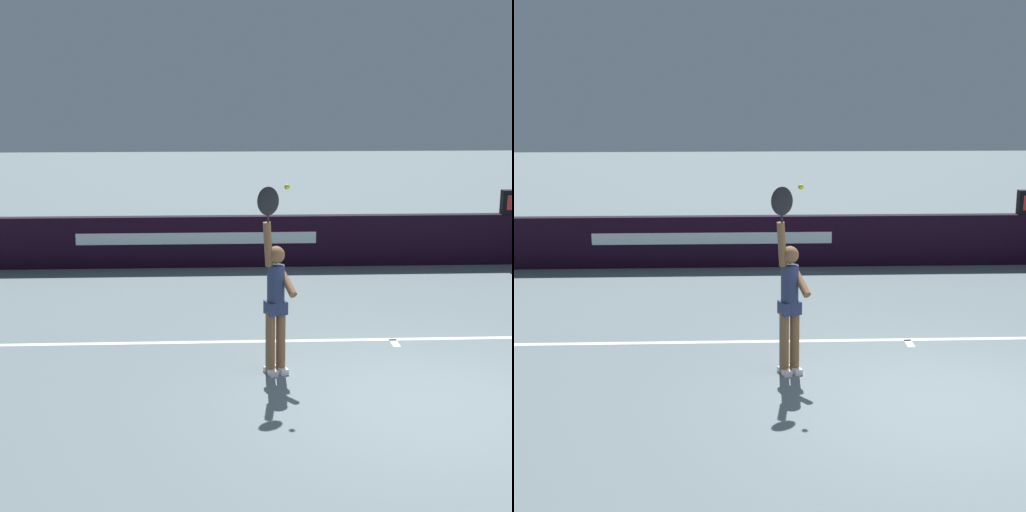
% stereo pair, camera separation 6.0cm
% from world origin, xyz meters
% --- Properties ---
extents(ground_plane, '(60.00, 60.00, 0.00)m').
position_xyz_m(ground_plane, '(0.00, 0.00, 0.00)').
color(ground_plane, slate).
extents(court_lines, '(11.62, 5.70, 0.00)m').
position_xyz_m(court_lines, '(0.00, -0.61, 0.00)').
color(court_lines, white).
rests_on(court_lines, ground).
extents(back_wall, '(15.45, 0.22, 0.98)m').
position_xyz_m(back_wall, '(-0.01, 6.53, 0.49)').
color(back_wall, black).
rests_on(back_wall, ground).
extents(tennis_player, '(0.49, 0.46, 2.33)m').
position_xyz_m(tennis_player, '(-1.72, 0.99, 0.96)').
color(tennis_player, brown).
rests_on(tennis_player, ground).
extents(tennis_ball, '(0.07, 0.07, 0.07)m').
position_xyz_m(tennis_ball, '(-1.60, 0.96, 2.32)').
color(tennis_ball, '#CFDB30').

